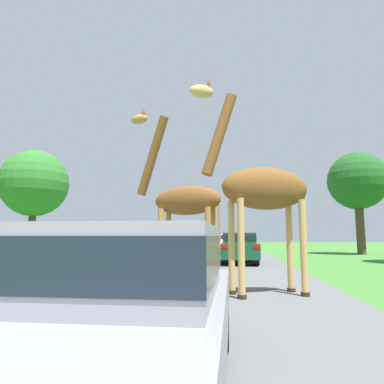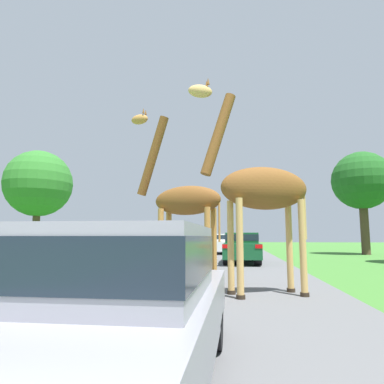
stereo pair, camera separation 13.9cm
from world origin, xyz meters
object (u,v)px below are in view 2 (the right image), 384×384
at_px(giraffe_companion, 260,189).
at_px(car_queue_right, 222,243).
at_px(tree_left_edge, 362,181).
at_px(tree_far_right, 38,184).
at_px(giraffe_near_road, 181,200).
at_px(car_lead_maroon, 105,302).
at_px(car_queue_left, 242,247).

xyz_separation_m(giraffe_companion, car_queue_right, (-1.73, 18.37, -1.57)).
relative_size(car_queue_right, tree_left_edge, 0.61).
distance_m(car_queue_right, tree_far_right, 14.02).
xyz_separation_m(giraffe_near_road, car_queue_right, (0.34, 16.93, -1.51)).
xyz_separation_m(car_lead_maroon, tree_far_right, (-12.90, 19.58, 4.25)).
relative_size(car_queue_right, car_queue_left, 1.01).
xyz_separation_m(giraffe_companion, car_queue_left, (-0.34, 9.33, -1.57)).
xyz_separation_m(car_queue_left, tree_left_edge, (8.88, 8.88, 4.51)).
relative_size(giraffe_companion, tree_far_right, 0.66).
relative_size(giraffe_near_road, giraffe_companion, 1.05).
height_order(car_queue_left, tree_far_right, tree_far_right).
bearing_deg(tree_left_edge, tree_far_right, -170.94).
distance_m(car_queue_right, tree_left_edge, 11.22).
bearing_deg(tree_left_edge, car_lead_maroon, -113.64).
bearing_deg(giraffe_companion, giraffe_near_road, 35.69).
relative_size(giraffe_companion, car_queue_right, 1.07).
bearing_deg(tree_far_right, car_queue_left, -20.13).
bearing_deg(tree_far_right, car_lead_maroon, -56.62).
bearing_deg(giraffe_near_road, car_lead_maroon, -160.92).
bearing_deg(car_queue_left, giraffe_near_road, -102.34).
relative_size(giraffe_near_road, car_queue_right, 1.12).
distance_m(tree_left_edge, tree_far_right, 23.37).
height_order(giraffe_near_road, car_queue_right, giraffe_near_road).
distance_m(giraffe_near_road, car_lead_maroon, 6.69).
bearing_deg(car_lead_maroon, tree_left_edge, 66.36).
distance_m(car_queue_left, tree_far_right, 15.70).
relative_size(giraffe_near_road, tree_left_edge, 0.69).
relative_size(car_queue_left, tree_far_right, 0.61).
distance_m(car_lead_maroon, tree_left_edge, 25.80).
height_order(giraffe_companion, car_queue_left, giraffe_companion).
height_order(giraffe_near_road, car_lead_maroon, giraffe_near_road).
xyz_separation_m(giraffe_near_road, tree_far_right, (-12.47, 13.09, 2.71)).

